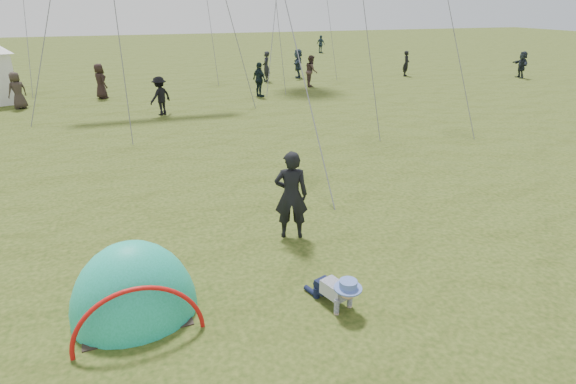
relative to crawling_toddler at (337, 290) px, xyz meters
name	(u,v)px	position (x,y,z in m)	size (l,w,h in m)	color
ground	(301,345)	(-0.86, -0.68, -0.31)	(140.00, 140.00, 0.00)	#21350E
crawling_toddler	(337,290)	(0.00, 0.00, 0.00)	(0.56, 0.80, 0.61)	black
popup_tent	(137,313)	(-3.09, 0.83, -0.31)	(1.92, 1.58, 2.49)	#14A271
standing_adult	(291,195)	(0.06, 2.47, 0.63)	(0.68, 0.45, 1.87)	black
crowd_person_2	(259,80)	(3.35, 17.22, 0.56)	(1.02, 0.43, 1.74)	black
crowd_person_3	(160,96)	(-1.75, 14.69, 0.51)	(1.06, 0.61, 1.64)	black
crowd_person_4	(100,81)	(-4.37, 19.37, 0.56)	(0.84, 0.55, 1.72)	black
crowd_person_5	(522,65)	(21.03, 18.06, 0.53)	(1.54, 0.49, 1.66)	#1E252D
crowd_person_6	(406,64)	(14.39, 21.07, 0.50)	(0.59, 0.38, 1.61)	black
crowd_person_7	(311,71)	(7.02, 19.35, 0.57)	(0.85, 0.66, 1.75)	#41302D
crowd_person_8	(321,44)	(14.61, 36.47, 0.51)	(0.95, 0.40, 1.62)	#273B49
crowd_person_10	(17,90)	(-7.85, 18.04, 0.52)	(0.81, 0.53, 1.66)	#352C26
crowd_person_11	(298,64)	(7.37, 22.62, 0.59)	(1.66, 0.53, 1.79)	#222F3B
crowd_person_12	(266,67)	(5.01, 21.80, 0.59)	(0.65, 0.43, 1.79)	black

